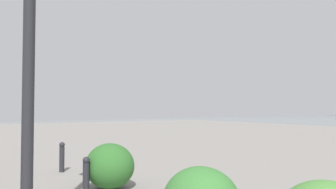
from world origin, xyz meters
name	(u,v)px	position (x,y,z in m)	size (l,w,h in m)	color
bollard_near	(86,174)	(6.29, -0.71, 0.34)	(0.13, 0.13, 0.66)	#232328
bollard_mid	(62,156)	(8.63, -0.99, 0.37)	(0.13, 0.13, 0.71)	#232328
shrub_round	(110,166)	(6.40, -1.22, 0.43)	(1.01, 0.91, 0.86)	#2D6628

